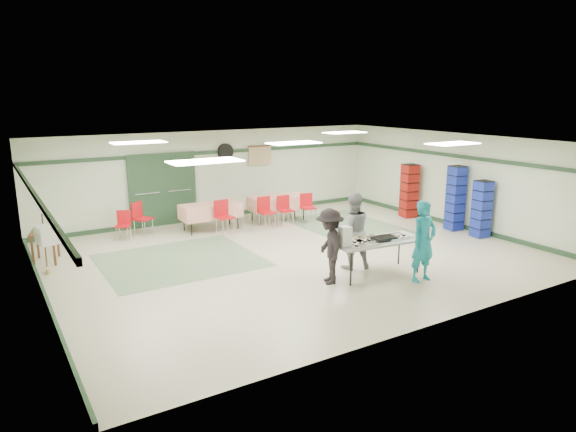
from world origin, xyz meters
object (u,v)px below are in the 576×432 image
volunteer_teal (424,241)px  chair_a (285,207)px  volunteer_dark (330,246)px  chair_d (223,213)px  crate_stack_blue_b (482,209)px  broom (45,242)px  serving_table (377,242)px  printer_table (44,235)px  chair_loose_b (123,222)px  volunteer_grey (352,231)px  dining_table_b (211,210)px  crate_stack_blue_a (456,198)px  dining_table_a (278,202)px  crate_stack_red (409,191)px  chair_b (265,209)px  chair_loose_a (140,215)px  office_printer (50,234)px  chair_c (307,204)px

volunteer_teal → chair_a: bearing=89.4°
volunteer_dark → chair_d: 4.61m
crate_stack_blue_b → broom: crate_stack_blue_b is taller
serving_table → chair_a: chair_a is taller
printer_table → chair_loose_b: bearing=39.0°
volunteer_grey → volunteer_dark: bearing=46.2°
chair_loose_b → printer_table: 2.22m
serving_table → crate_stack_blue_b: 4.44m
dining_table_b → broom: (-4.46, -1.48, 0.11)m
volunteer_grey → crate_stack_blue_a: (4.55, 1.09, 0.06)m
broom → volunteer_dark: bearing=-48.9°
chair_a → broom: broom is taller
chair_loose_b → crate_stack_blue_b: size_ratio=0.51×
serving_table → broom: bearing=152.4°
chair_loose_b → broom: size_ratio=0.60×
serving_table → dining_table_a: (0.64, 5.27, -0.15)m
serving_table → crate_stack_blue_a: crate_stack_blue_a is taller
serving_table → crate_stack_red: size_ratio=1.24×
chair_b → crate_stack_blue_b: bearing=-43.0°
broom → volunteer_teal: bearing=-46.5°
volunteer_dark → chair_loose_a: 6.07m
dining_table_a → broom: size_ratio=1.38×
volunteer_grey → chair_b: 4.11m
crate_stack_red → broom: crate_stack_red is taller
crate_stack_blue_a → volunteer_grey: bearing=-166.5°
chair_loose_b → office_printer: bearing=-105.8°
chair_d → crate_stack_blue_b: (5.80, -3.90, 0.19)m
dining_table_b → chair_a: chair_a is taller
chair_b → chair_c: (1.44, -0.01, -0.03)m
chair_loose_a → broom: (-2.59, -1.95, 0.11)m
chair_loose_b → crate_stack_blue_b: bearing=-2.2°
crate_stack_blue_a → office_printer: (-10.30, 1.71, 0.02)m
serving_table → crate_stack_blue_b: crate_stack_blue_b is taller
volunteer_teal → chair_loose_a: (-3.99, 6.52, -0.27)m
crate_stack_blue_b → office_printer: crate_stack_blue_b is taller
serving_table → office_printer: office_printer is taller
chair_loose_a → volunteer_dark: bearing=-105.2°
crate_stack_blue_a → crate_stack_red: (0.00, 1.82, -0.08)m
chair_b → printer_table: bearing=179.2°
volunteer_teal → crate_stack_red: 5.74m
printer_table → office_printer: 1.23m
dining_table_b → office_printer: (-4.38, -1.86, 0.37)m
volunteer_grey → dining_table_a: bearing=-80.9°
serving_table → broom: 7.11m
volunteer_teal → volunteer_grey: volunteer_grey is taller
dining_table_b → chair_a: (2.10, -0.57, -0.04)m
chair_loose_a → chair_b: bearing=-54.4°
crate_stack_blue_a → crate_stack_blue_b: crate_stack_blue_a is taller
chair_a → printer_table: size_ratio=0.91×
chair_a → crate_stack_blue_b: bearing=-41.6°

